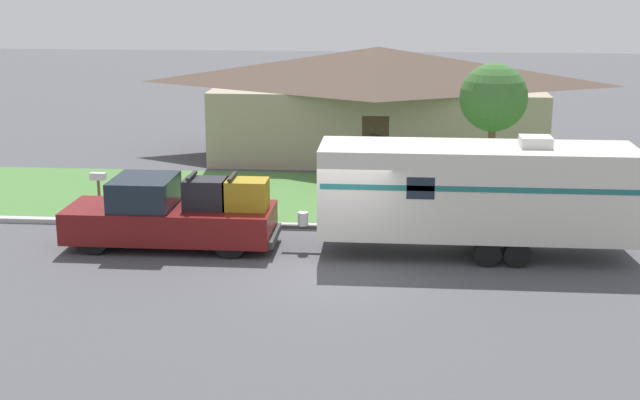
# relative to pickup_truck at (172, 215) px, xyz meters

# --- Properties ---
(ground_plane) EXTENTS (120.00, 120.00, 0.00)m
(ground_plane) POSITION_rel_pickup_truck_xyz_m (4.67, -1.79, -0.89)
(ground_plane) COLOR #47474C
(curb_strip) EXTENTS (80.00, 0.30, 0.14)m
(curb_strip) POSITION_rel_pickup_truck_xyz_m (4.67, 1.96, -0.82)
(curb_strip) COLOR #ADADA8
(curb_strip) RESTS_ON ground_plane
(lawn_strip) EXTENTS (80.00, 7.00, 0.03)m
(lawn_strip) POSITION_rel_pickup_truck_xyz_m (4.67, 5.61, -0.88)
(lawn_strip) COLOR #477538
(lawn_strip) RESTS_ON ground_plane
(house_across_street) EXTENTS (13.75, 7.08, 4.34)m
(house_across_street) POSITION_rel_pickup_truck_xyz_m (5.26, 12.88, 1.36)
(house_across_street) COLOR gray
(house_across_street) RESTS_ON ground_plane
(pickup_truck) EXTENTS (5.73, 2.05, 2.03)m
(pickup_truck) POSITION_rel_pickup_truck_xyz_m (0.00, 0.00, 0.00)
(pickup_truck) COLOR black
(pickup_truck) RESTS_ON ground_plane
(travel_trailer) EXTENTS (9.20, 2.23, 3.21)m
(travel_trailer) POSITION_rel_pickup_truck_xyz_m (8.12, -0.00, 0.86)
(travel_trailer) COLOR black
(travel_trailer) RESTS_ON ground_plane
(mailbox) EXTENTS (0.48, 0.20, 1.35)m
(mailbox) POSITION_rel_pickup_truck_xyz_m (-3.00, 2.85, 0.14)
(mailbox) COLOR brown
(mailbox) RESTS_ON ground_plane
(tree_in_yard) EXTENTS (2.19, 2.19, 4.46)m
(tree_in_yard) POSITION_rel_pickup_truck_xyz_m (9.09, 5.87, 2.45)
(tree_in_yard) COLOR brown
(tree_in_yard) RESTS_ON ground_plane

